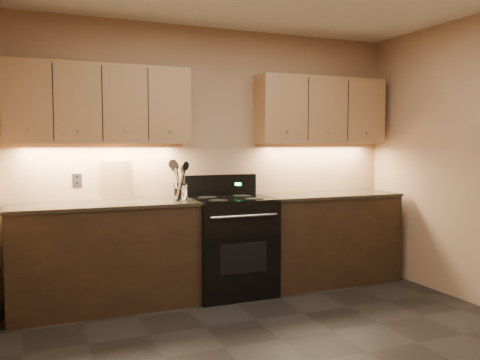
# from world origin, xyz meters

# --- Properties ---
(wall_back) EXTENTS (4.00, 0.04, 2.60)m
(wall_back) POSITION_xyz_m (0.00, 2.00, 1.30)
(wall_back) COLOR tan
(wall_back) RESTS_ON ground
(counter_left) EXTENTS (1.62, 0.62, 0.93)m
(counter_left) POSITION_xyz_m (-1.10, 1.70, 0.47)
(counter_left) COLOR black
(counter_left) RESTS_ON ground
(counter_right) EXTENTS (1.46, 0.62, 0.93)m
(counter_right) POSITION_xyz_m (1.18, 1.70, 0.47)
(counter_right) COLOR black
(counter_right) RESTS_ON ground
(stove) EXTENTS (0.76, 0.68, 1.14)m
(stove) POSITION_xyz_m (0.08, 1.68, 0.48)
(stove) COLOR black
(stove) RESTS_ON ground
(upper_cab_left) EXTENTS (1.60, 0.30, 0.70)m
(upper_cab_left) POSITION_xyz_m (-1.10, 1.85, 1.80)
(upper_cab_left) COLOR #A48052
(upper_cab_left) RESTS_ON wall_back
(upper_cab_right) EXTENTS (1.44, 0.30, 0.70)m
(upper_cab_right) POSITION_xyz_m (1.18, 1.85, 1.80)
(upper_cab_right) COLOR #A48052
(upper_cab_right) RESTS_ON wall_back
(outlet_plate) EXTENTS (0.08, 0.01, 0.12)m
(outlet_plate) POSITION_xyz_m (-1.30, 1.99, 1.12)
(outlet_plate) COLOR #B2B5BA
(outlet_plate) RESTS_ON wall_back
(utensil_crock) EXTENTS (0.13, 0.13, 0.16)m
(utensil_crock) POSITION_xyz_m (-0.42, 1.66, 1.00)
(utensil_crock) COLOR white
(utensil_crock) RESTS_ON counter_left
(cutting_board) EXTENTS (0.30, 0.13, 0.37)m
(cutting_board) POSITION_xyz_m (-0.95, 1.96, 1.11)
(cutting_board) COLOR tan
(cutting_board) RESTS_ON counter_left
(wooden_spoon) EXTENTS (0.13, 0.08, 0.33)m
(wooden_spoon) POSITION_xyz_m (-0.45, 1.65, 1.11)
(wooden_spoon) COLOR tan
(wooden_spoon) RESTS_ON utensil_crock
(black_spoon) EXTENTS (0.13, 0.10, 0.35)m
(black_spoon) POSITION_xyz_m (-0.43, 1.67, 1.12)
(black_spoon) COLOR black
(black_spoon) RESTS_ON utensil_crock
(black_turner) EXTENTS (0.11, 0.19, 0.36)m
(black_turner) POSITION_xyz_m (-0.42, 1.65, 1.12)
(black_turner) COLOR black
(black_turner) RESTS_ON utensil_crock
(steel_spatula) EXTENTS (0.18, 0.15, 0.34)m
(steel_spatula) POSITION_xyz_m (-0.40, 1.68, 1.11)
(steel_spatula) COLOR silver
(steel_spatula) RESTS_ON utensil_crock
(steel_skimmer) EXTENTS (0.19, 0.14, 0.37)m
(steel_skimmer) POSITION_xyz_m (-0.39, 1.65, 1.12)
(steel_skimmer) COLOR silver
(steel_skimmer) RESTS_ON utensil_crock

